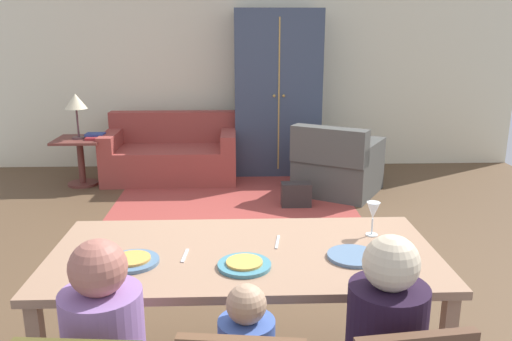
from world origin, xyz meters
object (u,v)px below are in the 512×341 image
(wine_glass, at_px, (373,212))
(handbag, at_px, (296,195))
(side_table, at_px, (81,155))
(couch, at_px, (172,155))
(armchair, at_px, (337,166))
(table_lamp, at_px, (76,103))
(book_upper, at_px, (95,134))
(plate_near_woman, at_px, (353,256))
(dining_table, at_px, (244,264))
(book_lower, at_px, (96,138))
(plate_near_child, at_px, (244,265))
(armoire, at_px, (277,93))
(plate_near_man, at_px, (133,261))

(wine_glass, relative_size, handbag, 0.58)
(side_table, height_order, handbag, side_table)
(couch, relative_size, handbag, 5.10)
(armchair, bearing_deg, table_lamp, 171.68)
(armchair, distance_m, book_upper, 2.92)
(plate_near_woman, bearing_deg, dining_table, 169.25)
(armchair, xyz_separation_m, book_lower, (-2.84, 0.39, 0.28))
(plate_near_child, relative_size, armoire, 0.12)
(plate_near_woman, relative_size, armoire, 0.12)
(plate_near_woman, bearing_deg, armchair, 80.09)
(wine_glass, bearing_deg, handbag, 91.95)
(plate_near_child, height_order, armoire, armoire)
(book_upper, bearing_deg, dining_table, -65.25)
(wine_glass, relative_size, table_lamp, 0.34)
(dining_table, height_order, handbag, dining_table)
(dining_table, distance_m, plate_near_child, 0.20)
(wine_glass, height_order, book_upper, wine_glass)
(plate_near_man, distance_m, side_table, 4.13)
(dining_table, xyz_separation_m, book_lower, (-1.72, 3.69, -0.10))
(dining_table, bearing_deg, book_lower, 114.95)
(armchair, relative_size, book_upper, 5.34)
(armoire, bearing_deg, book_lower, -164.65)
(table_lamp, bearing_deg, plate_near_child, -63.81)
(armchair, height_order, book_upper, armchair)
(armchair, height_order, handbag, armchair)
(plate_near_man, height_order, handbag, plate_near_man)
(side_table, bearing_deg, wine_glass, -53.69)
(armchair, distance_m, book_lower, 2.88)
(side_table, bearing_deg, plate_near_woman, -57.42)
(armoire, bearing_deg, plate_near_woman, -89.61)
(couch, height_order, side_table, couch)
(book_lower, bearing_deg, handbag, -20.02)
(plate_near_woman, bearing_deg, book_lower, 120.62)
(plate_near_man, distance_m, plate_near_child, 0.53)
(book_upper, xyz_separation_m, handbag, (2.34, -0.94, -0.49))
(armchair, bearing_deg, book_upper, 170.42)
(wine_glass, relative_size, side_table, 0.32)
(armoire, bearing_deg, plate_near_child, -96.33)
(plate_near_woman, relative_size, couch, 0.15)
(plate_near_man, xyz_separation_m, wine_glass, (1.22, 0.30, 0.12))
(table_lamp, relative_size, handbag, 1.69)
(wine_glass, distance_m, table_lamp, 4.43)
(wine_glass, bearing_deg, book_lower, 124.43)
(side_table, height_order, book_upper, book_upper)
(armoire, bearing_deg, wine_glass, -87.32)
(armchair, bearing_deg, dining_table, -108.76)
(dining_table, xyz_separation_m, armoire, (0.50, 4.30, 0.36))
(wine_glass, xyz_separation_m, table_lamp, (-2.62, 3.57, 0.12))
(wine_glass, height_order, handbag, wine_glass)
(book_lower, bearing_deg, side_table, 165.38)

